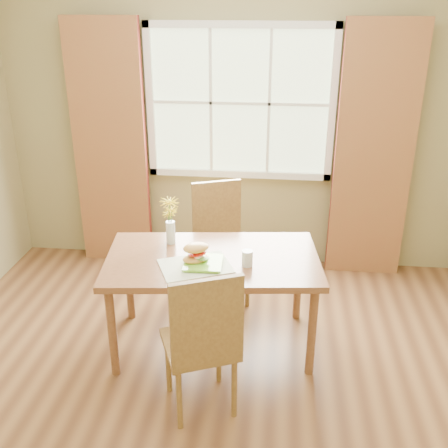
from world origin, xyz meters
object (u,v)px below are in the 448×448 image
at_px(chair_near, 203,339).
at_px(chair_far, 220,237).
at_px(croissant_sandwich, 196,253).
at_px(water_glass, 247,259).
at_px(flower_vase, 170,217).
at_px(dining_table, 213,267).

xyz_separation_m(chair_near, chair_far, (-0.06, 1.40, -0.00)).
xyz_separation_m(croissant_sandwich, water_glass, (0.34, 0.02, -0.03)).
height_order(water_glass, flower_vase, flower_vase).
bearing_deg(chair_near, croissant_sandwich, 79.47).
bearing_deg(dining_table, water_glass, -27.63).
bearing_deg(dining_table, chair_far, 86.09).
relative_size(chair_near, flower_vase, 2.88).
bearing_deg(chair_far, dining_table, -108.93).
xyz_separation_m(chair_far, flower_vase, (-0.30, -0.51, 0.38)).
bearing_deg(chair_near, water_glass, 48.01).
xyz_separation_m(dining_table, chair_far, (-0.03, 0.70, -0.10)).
distance_m(water_glass, flower_vase, 0.66).
bearing_deg(croissant_sandwich, chair_far, 57.76).
relative_size(chair_far, croissant_sandwich, 4.54).
bearing_deg(croissant_sandwich, dining_table, 22.15).
relative_size(dining_table, chair_near, 1.55).
height_order(chair_far, croissant_sandwich, chair_far).
height_order(chair_near, chair_far, chair_near).
xyz_separation_m(chair_near, flower_vase, (-0.36, 0.89, 0.37)).
relative_size(chair_far, flower_vase, 2.86).
bearing_deg(water_glass, dining_table, 158.82).
height_order(chair_near, flower_vase, flower_vase).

